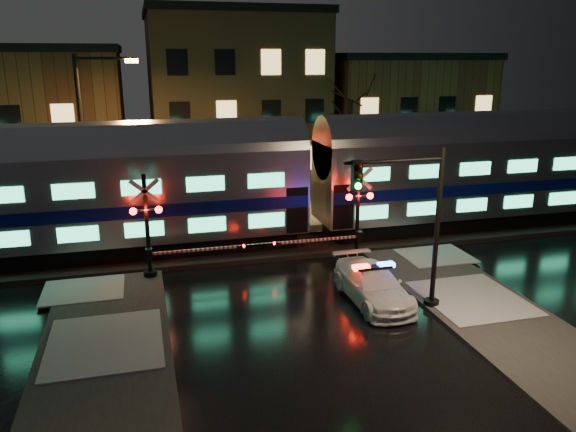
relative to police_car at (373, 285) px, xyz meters
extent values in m
plane|color=black|center=(-2.93, 2.03, -0.66)|extent=(120.00, 120.00, 0.00)
cube|color=black|center=(-2.93, 7.03, -0.54)|extent=(90.00, 4.20, 0.24)
cube|color=#2D2D2D|center=(-9.43, -3.97, -0.60)|extent=(4.00, 20.00, 0.12)
cube|color=#2D2D2D|center=(3.57, -3.97, -0.60)|extent=(4.00, 20.00, 0.12)
cube|color=brown|center=(-15.93, 24.03, 3.84)|extent=(14.00, 10.00, 9.00)
cube|color=brown|center=(-0.93, 24.53, 5.09)|extent=(12.00, 11.00, 11.50)
cube|color=brown|center=(12.07, 24.03, 3.59)|extent=(12.00, 10.00, 8.50)
cube|color=black|center=(-13.25, 7.03, -0.02)|extent=(24.00, 2.40, 0.80)
cube|color=#B7BAC1|center=(-13.25, 7.03, 2.28)|extent=(25.00, 3.05, 3.80)
cube|color=navy|center=(-13.25, 7.03, 1.88)|extent=(24.75, 3.09, 0.55)
cube|color=#3EECA4|center=(-13.25, 5.47, 1.13)|extent=(21.00, 0.05, 0.62)
cube|color=#3EECA4|center=(-13.25, 5.47, 2.93)|extent=(21.00, 0.05, 0.62)
cylinder|color=#B7BAC1|center=(-13.25, 7.03, 3.98)|extent=(25.00, 3.05, 3.05)
cube|color=black|center=(12.75, 7.03, -0.02)|extent=(24.00, 2.40, 0.80)
cube|color=#B7BAC1|center=(12.75, 7.03, 2.28)|extent=(25.00, 3.05, 3.80)
cube|color=navy|center=(12.75, 7.03, 1.88)|extent=(24.75, 3.09, 0.55)
cube|color=#3EECA4|center=(12.75, 5.47, 1.13)|extent=(21.00, 0.05, 0.62)
cube|color=#3EECA4|center=(12.75, 5.47, 2.93)|extent=(21.00, 0.05, 0.62)
cylinder|color=#B7BAC1|center=(12.75, 7.03, 3.98)|extent=(25.00, 3.05, 3.05)
imported|color=white|center=(0.00, 0.00, -0.01)|extent=(1.91, 4.56, 1.32)
cube|color=black|center=(0.00, 0.00, 0.69)|extent=(1.37, 0.37, 0.09)
cube|color=#FF0C05|center=(-0.49, -0.01, 0.73)|extent=(0.61, 0.32, 0.15)
cube|color=#1426FF|center=(0.49, 0.01, 0.73)|extent=(0.61, 0.32, 0.15)
cylinder|color=black|center=(1.10, 4.43, -0.50)|extent=(0.54, 0.54, 0.33)
cylinder|color=black|center=(1.10, 4.43, 1.50)|extent=(0.17, 0.17, 4.33)
sphere|color=#FF0C05|center=(0.62, 4.25, 2.26)|extent=(0.28, 0.28, 0.28)
sphere|color=#FF0C05|center=(1.59, 4.25, 2.26)|extent=(0.28, 0.28, 0.28)
cube|color=white|center=(-1.61, 4.18, 0.47)|extent=(5.42, 0.10, 0.10)
cube|color=black|center=(1.10, 4.18, 0.47)|extent=(0.25, 0.30, 0.45)
cylinder|color=black|center=(-7.89, 4.43, -0.50)|extent=(0.54, 0.54, 0.33)
cylinder|color=black|center=(-7.89, 4.43, 1.51)|extent=(0.17, 0.17, 4.34)
sphere|color=#FF0C05|center=(-8.38, 4.25, 2.27)|extent=(0.28, 0.28, 0.28)
sphere|color=#FF0C05|center=(-7.40, 4.25, 2.27)|extent=(0.28, 0.28, 0.28)
cube|color=white|center=(-5.18, 4.18, 0.48)|extent=(5.43, 0.10, 0.10)
cube|color=black|center=(-7.89, 4.18, 0.48)|extent=(0.25, 0.30, 0.45)
cylinder|color=black|center=(1.86, -1.03, -0.52)|extent=(0.55, 0.55, 0.29)
cylinder|color=black|center=(1.86, -1.03, 2.26)|extent=(0.18, 0.18, 5.85)
cylinder|color=black|center=(0.10, -1.03, 4.79)|extent=(3.51, 0.12, 0.12)
cube|color=black|center=(-1.26, -1.18, 4.40)|extent=(0.31, 0.27, 0.97)
sphere|color=#0CFF3F|center=(-1.26, -1.34, 4.09)|extent=(0.21, 0.21, 0.21)
cylinder|color=black|center=(-10.60, 11.03, 3.78)|extent=(0.22, 0.22, 8.89)
cylinder|color=black|center=(-9.27, 11.03, 8.01)|extent=(2.67, 0.13, 0.13)
cube|color=orange|center=(-8.04, 11.03, 7.89)|extent=(0.61, 0.31, 0.20)
camera|label=1|loc=(-7.94, -17.71, 8.10)|focal=35.00mm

